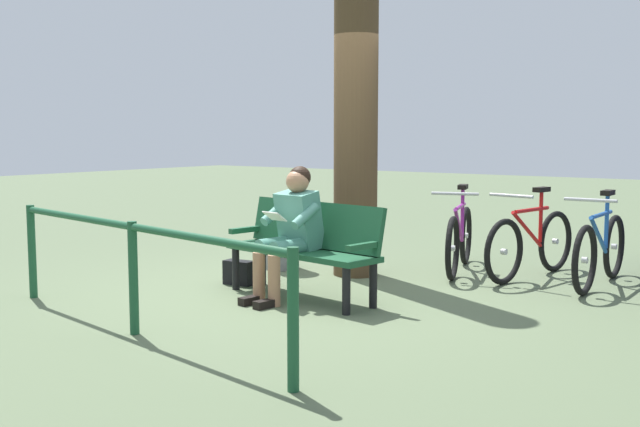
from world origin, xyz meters
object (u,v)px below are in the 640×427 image
person_reading (291,226)px  bicycle_red (460,239)px  bicycle_purple (600,250)px  bicycle_orange (531,243)px  tree_trunk (356,82)px  litter_bin (282,234)px  bench (307,242)px  handbag (239,273)px

person_reading → bicycle_red: person_reading is taller
bicycle_purple → bicycle_orange: 0.71m
tree_trunk → litter_bin: tree_trunk is taller
bicycle_purple → tree_trunk: bearing=-69.0°
litter_bin → bench: bearing=137.8°
tree_trunk → bicycle_red: (-0.82, -0.80, -1.66)m
bench → handbag: (0.89, -0.05, -0.39)m
bench → handbag: bench is taller
bicycle_red → tree_trunk: bearing=-63.2°
bicycle_purple → litter_bin: bearing=-71.6°
handbag → bicycle_red: bearing=-127.3°
tree_trunk → person_reading: bearing=97.8°
bench → litter_bin: bearing=-33.5°
bicycle_red → litter_bin: bearing=-77.4°
bicycle_red → person_reading: bearing=-34.2°
tree_trunk → bicycle_purple: bearing=-158.7°
bicycle_purple → bicycle_red: same height
bench → bicycle_orange: (-1.33, -2.09, -0.15)m
bench → bicycle_red: (-0.58, -1.98, -0.15)m
person_reading → bicycle_orange: (-1.39, -2.25, -0.31)m
bicycle_purple → bicycle_red: (1.46, 0.09, 0.00)m
person_reading → handbag: (0.82, -0.21, -0.54)m
bench → tree_trunk: tree_trunk is taller
person_reading → bicycle_purple: (-2.10, -2.22, -0.31)m
bicycle_orange → bicycle_red: size_ratio=1.03×
handbag → bicycle_orange: (-2.21, -2.04, 0.24)m
handbag → bicycle_red: size_ratio=0.19×
handbag → bicycle_purple: (-2.92, -2.01, 0.24)m
bench → bicycle_orange: 2.48m
handbag → litter_bin: size_ratio=0.39×
handbag → tree_trunk: size_ratio=0.07×
handbag → bicycle_purple: size_ratio=0.18×
person_reading → bicycle_purple: person_reading is taller
bench → person_reading: bearing=77.3°
bench → tree_trunk: size_ratio=0.41×
litter_bin → bicycle_red: size_ratio=0.47×
bench → person_reading: size_ratio=1.38×
bench → litter_bin: (1.10, -1.00, -0.12)m
tree_trunk → bicycle_purple: size_ratio=2.41×
bicycle_purple → handbag: bearing=-55.8°
handbag → bicycle_red: (-1.46, -1.92, 0.24)m
person_reading → litter_bin: bearing=-39.3°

